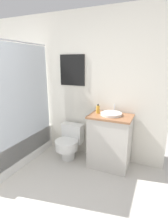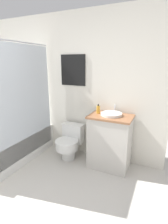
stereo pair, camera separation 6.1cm
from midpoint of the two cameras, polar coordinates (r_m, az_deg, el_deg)
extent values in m
cube|color=silver|center=(3.22, -4.63, 8.17)|extent=(3.33, 0.05, 2.50)
cube|color=black|center=(3.14, -4.43, 13.45)|extent=(0.47, 0.02, 0.53)
cube|color=silver|center=(3.14, -4.47, 13.45)|extent=(0.44, 0.01, 0.50)
cube|color=white|center=(3.40, -23.43, -10.77)|extent=(0.69, 1.55, 0.46)
cube|color=silver|center=(2.90, -20.59, 2.32)|extent=(0.01, 1.43, 1.80)
cylinder|color=#B7B7BC|center=(2.84, -22.49, 20.65)|extent=(0.02, 1.43, 0.02)
cylinder|color=white|center=(3.24, -5.76, -13.22)|extent=(0.24, 0.24, 0.21)
cylinder|color=white|center=(3.13, -6.29, -10.82)|extent=(0.39, 0.39, 0.14)
cylinder|color=white|center=(3.09, -6.34, -9.49)|extent=(0.40, 0.40, 0.02)
cube|color=white|center=(3.26, -4.25, -6.95)|extent=(0.38, 0.17, 0.33)
cube|color=white|center=(3.20, -4.31, -4.05)|extent=(0.39, 0.18, 0.02)
cube|color=beige|center=(2.91, 7.76, -9.78)|extent=(0.64, 0.44, 0.85)
cube|color=#9E6642|center=(2.75, 8.10, -1.44)|extent=(0.67, 0.47, 0.03)
cylinder|color=white|center=(2.76, 8.24, -0.63)|extent=(0.33, 0.33, 0.04)
cylinder|color=silver|center=(2.92, 9.29, 1.19)|extent=(0.02, 0.02, 0.13)
cylinder|color=gold|center=(2.83, 3.96, 0.82)|extent=(0.06, 0.06, 0.12)
cylinder|color=black|center=(2.81, 3.99, 2.28)|extent=(0.02, 0.02, 0.02)
camera|label=1|loc=(0.03, -90.66, -0.19)|focal=28.00mm
camera|label=2|loc=(0.03, 89.34, 0.19)|focal=28.00mm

